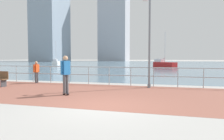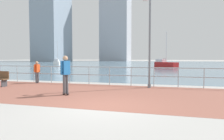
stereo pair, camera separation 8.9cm
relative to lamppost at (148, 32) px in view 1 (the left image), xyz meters
The scene contains 11 objects.
ground 35.05m from the lamppost, 91.85° to the left, with size 220.00×220.00×0.00m, color #ADAAA5.
brick_paving 4.20m from the lamppost, 114.45° to the right, with size 28.00×6.44×0.01m, color #935647.
harbor_water 45.87m from the lamppost, 91.41° to the left, with size 180.00×88.00×0.00m, color slate.
waterfront_railing 2.75m from the lamppost, 146.58° to the left, with size 25.25×0.06×1.17m.
lamppost is the anchor object (origin of this frame).
skateboarder 5.25m from the lamppost, 135.89° to the right, with size 0.41×0.54×1.84m.
bystander 7.98m from the lamppost, behind, with size 0.26×0.56×1.49m.
sailboat_ivory 40.98m from the lamppost, 127.09° to the left, with size 2.54×4.21×5.65m.
sailboat_blue 25.90m from the lamppost, 89.57° to the left, with size 4.17×3.90×6.14m.
tower_glass 88.00m from the lamppost, 124.69° to the left, with size 11.23×16.09×36.91m.
tower_steel 100.19m from the lamppost, 105.79° to the left, with size 13.99×12.25×42.08m.
Camera 1 is at (2.36, -7.23, 1.76)m, focal length 34.33 mm.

